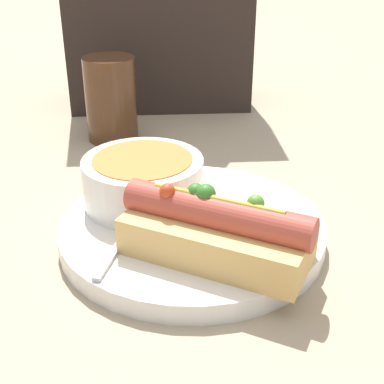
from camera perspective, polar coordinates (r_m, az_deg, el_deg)
The scene contains 6 objects.
ground_plane at distance 0.52m, azimuth -0.00°, elevation -4.91°, with size 4.00×4.00×0.00m, color tan.
dinner_plate at distance 0.52m, azimuth -0.00°, elevation -4.02°, with size 0.25×0.25×0.02m.
hot_dog at distance 0.45m, azimuth 2.62°, elevation -4.16°, with size 0.17×0.14×0.06m.
soup_bowl at distance 0.54m, azimuth -5.22°, elevation 1.40°, with size 0.12×0.12×0.05m.
spoon at distance 0.52m, azimuth -5.74°, elevation -2.27°, with size 0.06×0.14×0.01m.
drinking_glass at distance 0.75m, azimuth -8.64°, elevation 9.76°, with size 0.07×0.07×0.11m.
Camera 1 is at (-0.03, -0.44, 0.28)m, focal length 50.00 mm.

